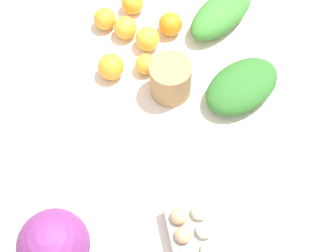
{
  "coord_description": "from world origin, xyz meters",
  "views": [
    {
      "loc": [
        0.61,
        0.16,
        1.97
      ],
      "look_at": [
        0.0,
        0.0,
        0.77
      ],
      "focal_mm": 50.0,
      "sensor_mm": 36.0,
      "label": 1
    }
  ],
  "objects_px": {
    "egg_carton": "(196,245)",
    "orange_5": "(146,64)",
    "orange_1": "(111,67)",
    "greens_bunch_kale": "(221,13)",
    "paper_bag": "(171,79)",
    "cabbage_purple": "(54,245)",
    "greens_bunch_chard": "(242,86)",
    "orange_6": "(126,28)",
    "orange_0": "(170,24)",
    "orange_2": "(148,39)",
    "orange_4": "(133,3)",
    "orange_3": "(105,19)"
  },
  "relations": [
    {
      "from": "egg_carton",
      "to": "orange_5",
      "type": "bearing_deg",
      "value": 1.38
    },
    {
      "from": "egg_carton",
      "to": "orange_1",
      "type": "relative_size",
      "value": 3.18
    },
    {
      "from": "greens_bunch_kale",
      "to": "orange_1",
      "type": "height_order",
      "value": "greens_bunch_kale"
    },
    {
      "from": "orange_1",
      "to": "paper_bag",
      "type": "bearing_deg",
      "value": 86.36
    },
    {
      "from": "cabbage_purple",
      "to": "greens_bunch_chard",
      "type": "xyz_separation_m",
      "value": [
        -0.59,
        0.36,
        -0.05
      ]
    },
    {
      "from": "greens_bunch_chard",
      "to": "orange_6",
      "type": "distance_m",
      "value": 0.42
    },
    {
      "from": "orange_0",
      "to": "orange_6",
      "type": "distance_m",
      "value": 0.14
    },
    {
      "from": "cabbage_purple",
      "to": "orange_2",
      "type": "xyz_separation_m",
      "value": [
        -0.69,
        0.04,
        -0.05
      ]
    },
    {
      "from": "orange_0",
      "to": "orange_4",
      "type": "bearing_deg",
      "value": -111.7
    },
    {
      "from": "cabbage_purple",
      "to": "paper_bag",
      "type": "relative_size",
      "value": 1.42
    },
    {
      "from": "orange_2",
      "to": "paper_bag",
      "type": "bearing_deg",
      "value": 37.61
    },
    {
      "from": "cabbage_purple",
      "to": "orange_6",
      "type": "distance_m",
      "value": 0.72
    },
    {
      "from": "orange_0",
      "to": "orange_4",
      "type": "relative_size",
      "value": 1.03
    },
    {
      "from": "greens_bunch_kale",
      "to": "orange_0",
      "type": "distance_m",
      "value": 0.17
    },
    {
      "from": "paper_bag",
      "to": "orange_4",
      "type": "relative_size",
      "value": 1.65
    },
    {
      "from": "orange_5",
      "to": "cabbage_purple",
      "type": "bearing_deg",
      "value": -5.68
    },
    {
      "from": "paper_bag",
      "to": "greens_bunch_chard",
      "type": "relative_size",
      "value": 0.5
    },
    {
      "from": "greens_bunch_kale",
      "to": "orange_0",
      "type": "height_order",
      "value": "greens_bunch_kale"
    },
    {
      "from": "orange_6",
      "to": "paper_bag",
      "type": "bearing_deg",
      "value": 48.38
    },
    {
      "from": "greens_bunch_kale",
      "to": "orange_6",
      "type": "height_order",
      "value": "greens_bunch_kale"
    },
    {
      "from": "orange_5",
      "to": "orange_6",
      "type": "relative_size",
      "value": 0.87
    },
    {
      "from": "egg_carton",
      "to": "orange_5",
      "type": "height_order",
      "value": "egg_carton"
    },
    {
      "from": "cabbage_purple",
      "to": "orange_1",
      "type": "relative_size",
      "value": 2.18
    },
    {
      "from": "egg_carton",
      "to": "orange_0",
      "type": "xyz_separation_m",
      "value": [
        -0.67,
        -0.24,
        -0.0
      ]
    },
    {
      "from": "greens_bunch_kale",
      "to": "orange_4",
      "type": "height_order",
      "value": "greens_bunch_kale"
    },
    {
      "from": "greens_bunch_chard",
      "to": "orange_3",
      "type": "height_order",
      "value": "greens_bunch_chard"
    },
    {
      "from": "orange_0",
      "to": "orange_1",
      "type": "bearing_deg",
      "value": -33.11
    },
    {
      "from": "orange_1",
      "to": "orange_3",
      "type": "bearing_deg",
      "value": -156.51
    },
    {
      "from": "orange_0",
      "to": "greens_bunch_kale",
      "type": "bearing_deg",
      "value": 117.88
    },
    {
      "from": "egg_carton",
      "to": "orange_0",
      "type": "relative_size",
      "value": 3.33
    },
    {
      "from": "egg_carton",
      "to": "orange_6",
      "type": "relative_size",
      "value": 3.46
    },
    {
      "from": "greens_bunch_kale",
      "to": "orange_6",
      "type": "xyz_separation_m",
      "value": [
        0.13,
        -0.29,
        -0.01
      ]
    },
    {
      "from": "egg_carton",
      "to": "orange_4",
      "type": "distance_m",
      "value": 0.82
    },
    {
      "from": "egg_carton",
      "to": "orange_6",
      "type": "height_order",
      "value": "egg_carton"
    },
    {
      "from": "cabbage_purple",
      "to": "orange_0",
      "type": "relative_size",
      "value": 2.28
    },
    {
      "from": "paper_bag",
      "to": "greens_bunch_kale",
      "type": "xyz_separation_m",
      "value": [
        -0.3,
        0.1,
        -0.02
      ]
    },
    {
      "from": "greens_bunch_chard",
      "to": "orange_3",
      "type": "distance_m",
      "value": 0.5
    },
    {
      "from": "orange_0",
      "to": "orange_4",
      "type": "xyz_separation_m",
      "value": [
        -0.06,
        -0.14,
        -0.0
      ]
    },
    {
      "from": "orange_1",
      "to": "orange_5",
      "type": "height_order",
      "value": "orange_1"
    },
    {
      "from": "egg_carton",
      "to": "orange_4",
      "type": "xyz_separation_m",
      "value": [
        -0.73,
        -0.38,
        -0.0
      ]
    },
    {
      "from": "paper_bag",
      "to": "orange_5",
      "type": "relative_size",
      "value": 1.91
    },
    {
      "from": "orange_3",
      "to": "orange_5",
      "type": "xyz_separation_m",
      "value": [
        0.14,
        0.18,
        -0.0
      ]
    },
    {
      "from": "greens_bunch_kale",
      "to": "greens_bunch_chard",
      "type": "distance_m",
      "value": 0.28
    },
    {
      "from": "cabbage_purple",
      "to": "orange_0",
      "type": "bearing_deg",
      "value": 172.82
    },
    {
      "from": "greens_bunch_chard",
      "to": "orange_1",
      "type": "height_order",
      "value": "greens_bunch_chard"
    },
    {
      "from": "egg_carton",
      "to": "orange_5",
      "type": "xyz_separation_m",
      "value": [
        -0.51,
        -0.27,
        -0.01
      ]
    },
    {
      "from": "greens_bunch_kale",
      "to": "orange_0",
      "type": "xyz_separation_m",
      "value": [
        0.08,
        -0.15,
        -0.01
      ]
    },
    {
      "from": "egg_carton",
      "to": "orange_6",
      "type": "xyz_separation_m",
      "value": [
        -0.62,
        -0.37,
        -0.01
      ]
    },
    {
      "from": "cabbage_purple",
      "to": "paper_bag",
      "type": "distance_m",
      "value": 0.57
    },
    {
      "from": "paper_bag",
      "to": "orange_4",
      "type": "distance_m",
      "value": 0.34
    }
  ]
}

